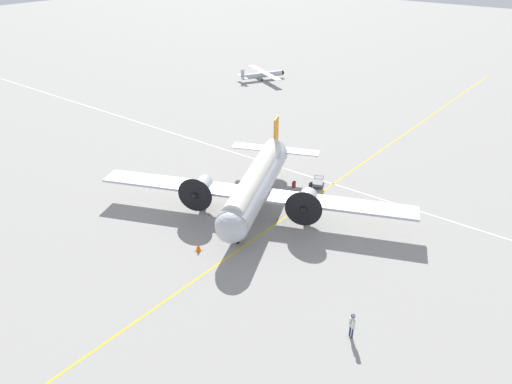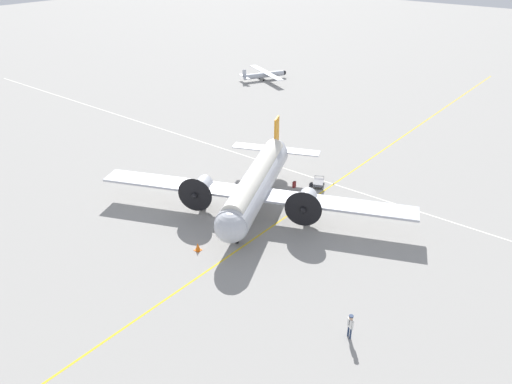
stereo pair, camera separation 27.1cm
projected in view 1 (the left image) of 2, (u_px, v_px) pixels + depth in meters
ground_plane at (256, 209)px, 43.61m from camera, size 300.00×300.00×0.00m
apron_line_eastwest at (282, 219)px, 42.06m from camera, size 120.00×0.16×0.01m
apron_line_northsouth at (308, 176)px, 49.51m from camera, size 0.16×120.00×0.01m
airliner_main at (255, 185)px, 42.06m from camera, size 16.87×25.57×5.84m
crew_foreground at (352, 323)px, 29.39m from camera, size 0.37×0.51×1.67m
suitcase_near_door at (294, 184)px, 47.21m from camera, size 0.37×0.18×0.63m
suitcase_upright_spare at (311, 185)px, 47.09m from camera, size 0.39×0.16×0.57m
baggage_cart at (318, 182)px, 47.63m from camera, size 2.19×1.73×0.56m
light_aircraft_distant at (263, 75)px, 81.36m from camera, size 7.76×9.90×2.03m
traffic_cone at (198, 247)px, 37.81m from camera, size 0.49×0.49×0.64m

